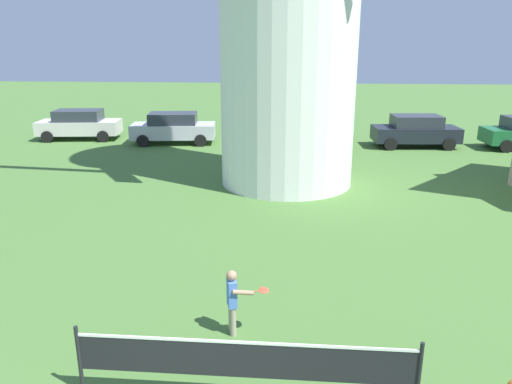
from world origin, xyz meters
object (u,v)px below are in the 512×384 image
(tennis_net, at_px, (244,360))
(parked_car_cream, at_px, (79,124))
(player_far, at_px, (233,298))
(parked_car_silver, at_px, (173,128))
(parked_car_mustard, at_px, (298,130))
(parked_car_black, at_px, (416,131))

(tennis_net, xyz_separation_m, parked_car_cream, (-10.82, 19.12, 0.13))
(tennis_net, height_order, player_far, player_far)
(player_far, bearing_deg, parked_car_silver, 107.25)
(player_far, bearing_deg, parked_car_mustard, 86.15)
(parked_car_black, bearing_deg, player_far, -112.29)
(player_far, distance_m, parked_car_mustard, 16.65)
(parked_car_silver, height_order, parked_car_mustard, same)
(parked_car_cream, relative_size, parked_car_mustard, 0.97)
(tennis_net, distance_m, parked_car_mustard, 18.32)
(parked_car_mustard, xyz_separation_m, parked_car_black, (5.79, 0.23, -0.00))
(parked_car_cream, xyz_separation_m, parked_car_black, (17.36, -0.58, -0.00))
(tennis_net, relative_size, parked_car_black, 1.16)
(player_far, height_order, parked_car_silver, parked_car_silver)
(tennis_net, xyz_separation_m, player_far, (-0.37, 1.70, 0.01))
(parked_car_mustard, distance_m, parked_car_black, 5.79)
(parked_car_mustard, bearing_deg, parked_car_cream, 175.98)
(parked_car_mustard, bearing_deg, tennis_net, -92.34)
(parked_car_mustard, bearing_deg, player_far, -93.85)
(tennis_net, bearing_deg, parked_car_black, 70.59)
(parked_car_mustard, height_order, parked_car_black, same)
(tennis_net, xyz_separation_m, parked_car_silver, (-5.57, 18.43, 0.13))
(player_far, bearing_deg, tennis_net, -77.65)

